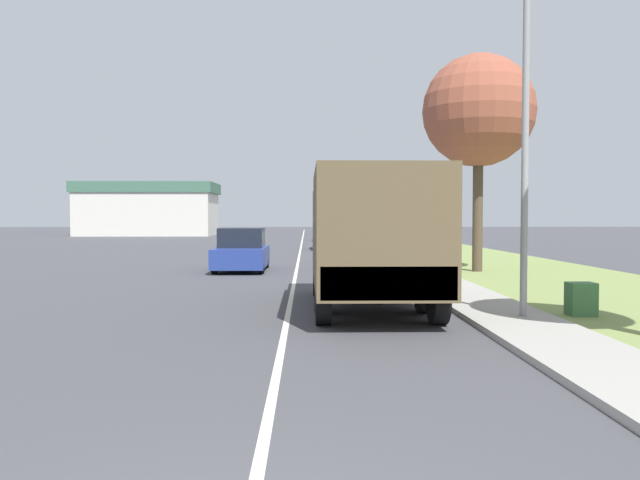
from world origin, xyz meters
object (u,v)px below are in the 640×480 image
car_third_ahead (325,233)px  car_nearest_ahead (242,252)px  car_second_ahead (328,238)px  lamp_post (517,78)px  military_truck (370,233)px

car_third_ahead → car_nearest_ahead: bearing=-97.6°
car_second_ahead → lamp_post: (2.79, -28.36, 4.16)m
military_truck → lamp_post: lamp_post is taller
car_nearest_ahead → car_third_ahead: car_nearest_ahead is taller
military_truck → lamp_post: bearing=-33.9°
car_nearest_ahead → car_third_ahead: (4.17, 31.17, -0.07)m
car_third_ahead → military_truck: bearing=-90.2°
lamp_post → military_truck: bearing=146.1°
car_second_ahead → military_truck: bearing=-89.8°
car_nearest_ahead → military_truck: bearing=-68.8°
car_nearest_ahead → car_second_ahead: car_nearest_ahead is taller
lamp_post → car_third_ahead: bearing=93.4°
car_second_ahead → car_nearest_ahead: bearing=-103.5°
car_nearest_ahead → car_second_ahead: size_ratio=0.98×
military_truck → car_third_ahead: military_truck is taller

